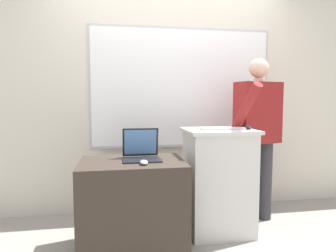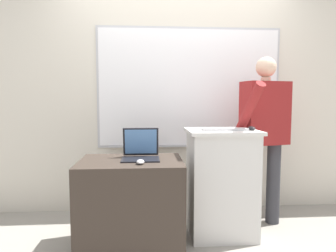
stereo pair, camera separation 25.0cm
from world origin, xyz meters
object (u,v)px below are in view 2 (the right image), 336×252
Objects in this scene: laptop at (141,149)px; computer_mouse_by_keyboard at (252,128)px; computer_mouse_by_laptop at (140,162)px; side_desk at (131,204)px; wireless_keyboard at (225,129)px; person_presenter at (265,129)px; lectern_podium at (221,182)px.

computer_mouse_by_keyboard is (0.96, 0.07, 0.16)m from laptop.
computer_mouse_by_laptop is (0.00, -0.23, -0.06)m from laptop.
side_desk is at bearing 117.58° from computer_mouse_by_laptop.
person_presenter is at bearing 27.98° from wireless_keyboard.
laptop reaches higher than computer_mouse_by_laptop.
laptop is (0.08, 0.08, 0.45)m from side_desk.
lectern_podium is at bearing 96.51° from wireless_keyboard.
lectern_podium is 0.55m from computer_mouse_by_keyboard.
person_presenter is 5.34× the size of laptop.
person_presenter reaches higher than wireless_keyboard.
laptop reaches higher than lectern_podium.
lectern_podium is 0.67m from person_presenter.
person_presenter is 16.23× the size of computer_mouse_by_laptop.
laptop is at bearing -174.81° from wireless_keyboard.
lectern_podium is 0.59× the size of person_presenter.
computer_mouse_by_laptop is (-1.18, -0.54, -0.18)m from person_presenter.
side_desk is at bearing -134.29° from laptop.
wireless_keyboard is at bearing 22.56° from computer_mouse_by_laptop.
laptop is 0.78× the size of wireless_keyboard.
computer_mouse_by_laptop is at bearing -168.07° from person_presenter.
wireless_keyboard is (0.80, 0.15, 0.60)m from side_desk.
laptop is 0.98m from computer_mouse_by_keyboard.
laptop is 0.74m from wireless_keyboard.
lectern_podium is 9.55× the size of computer_mouse_by_keyboard.
laptop reaches higher than wireless_keyboard.
lectern_podium is 3.14× the size of laptop.
computer_mouse_by_laptop is (0.08, -0.15, 0.38)m from side_desk.
laptop is 3.04× the size of computer_mouse_by_laptop.
computer_mouse_by_keyboard is at bearing 8.07° from side_desk.
wireless_keyboard is at bearing 10.30° from side_desk.
person_presenter is (1.26, 0.39, 0.57)m from side_desk.
computer_mouse_by_keyboard is (0.96, 0.30, 0.22)m from computer_mouse_by_laptop.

